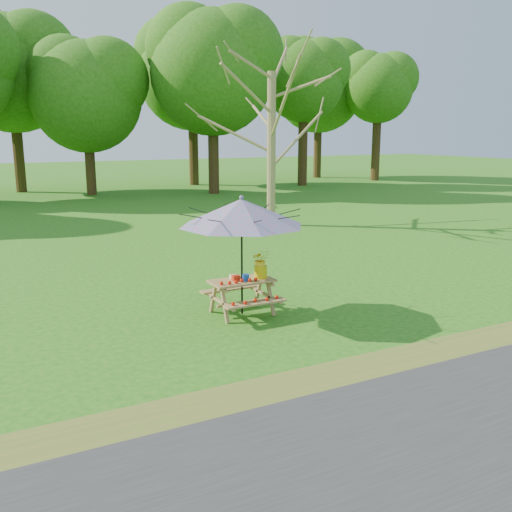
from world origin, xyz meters
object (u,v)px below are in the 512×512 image
bare_tree (272,3)px  patio_umbrella (242,213)px  picnic_table (242,297)px  flower_bucket (261,263)px

bare_tree → patio_umbrella: (-5.70, -9.07, -5.78)m
picnic_table → bare_tree: bearing=57.9°
flower_bucket → bare_tree: bearing=59.7°
flower_bucket → picnic_table: bearing=174.2°
bare_tree → picnic_table: bare_tree is taller
patio_umbrella → picnic_table: bearing=-95.2°
picnic_table → patio_umbrella: (0.00, 0.00, 1.62)m
picnic_table → patio_umbrella: size_ratio=0.49×
picnic_table → flower_bucket: bearing=-5.8°
bare_tree → flower_bucket: bare_tree is taller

